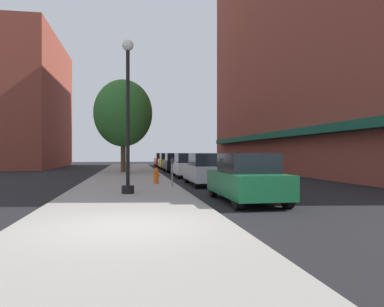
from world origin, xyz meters
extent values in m
plane|color=black|center=(4.00, 18.00, 0.00)|extent=(90.00, 90.00, 0.00)
cube|color=gray|center=(0.00, 19.00, 0.06)|extent=(4.80, 50.00, 0.12)
cube|color=brown|center=(15.00, 22.00, 13.09)|extent=(6.00, 40.00, 26.17)
cube|color=#144C38|center=(11.65, 22.00, 3.10)|extent=(0.90, 34.00, 0.50)
cube|color=brown|center=(-11.00, 37.00, 7.36)|extent=(6.00, 18.00, 14.73)
cube|color=#144C38|center=(-14.35, 37.00, 3.10)|extent=(0.90, 15.30, 0.50)
cylinder|color=black|center=(0.04, 6.31, 0.27)|extent=(0.48, 0.48, 0.30)
cylinder|color=black|center=(0.04, 6.31, 3.02)|extent=(0.14, 0.14, 5.20)
sphere|color=silver|center=(0.04, 6.31, 5.80)|extent=(0.44, 0.44, 0.44)
cylinder|color=#E05614|center=(1.42, 10.76, 0.43)|extent=(0.26, 0.26, 0.62)
sphere|color=#E05614|center=(1.42, 10.76, 0.79)|extent=(0.24, 0.24, 0.24)
cylinder|color=#E05614|center=(1.56, 10.76, 0.52)|extent=(0.12, 0.10, 0.10)
cylinder|color=slate|center=(2.05, 9.03, 0.65)|extent=(0.06, 0.06, 1.05)
cube|color=#33383D|center=(2.05, 9.03, 1.30)|extent=(0.14, 0.09, 0.26)
cylinder|color=#4C3823|center=(-0.47, 22.75, 1.64)|extent=(0.40, 0.40, 3.03)
ellipsoid|color=#2D6B28|center=(-0.47, 22.75, 4.94)|extent=(4.77, 4.77, 5.49)
cylinder|color=black|center=(3.22, 5.60, 0.32)|extent=(0.22, 0.64, 0.64)
cylinder|color=black|center=(4.78, 5.60, 0.32)|extent=(0.22, 0.64, 0.64)
cylinder|color=black|center=(3.22, 2.40, 0.32)|extent=(0.22, 0.64, 0.64)
cylinder|color=black|center=(4.78, 2.40, 0.32)|extent=(0.22, 0.64, 0.64)
cube|color=#196638|center=(4.00, 4.00, 0.64)|extent=(1.80, 4.30, 0.76)
cube|color=black|center=(4.00, 3.85, 1.34)|extent=(1.56, 2.20, 0.64)
cylinder|color=black|center=(3.22, 12.26, 0.32)|extent=(0.22, 0.64, 0.64)
cylinder|color=black|center=(4.78, 12.26, 0.32)|extent=(0.22, 0.64, 0.64)
cylinder|color=black|center=(3.22, 9.06, 0.32)|extent=(0.22, 0.64, 0.64)
cylinder|color=black|center=(4.78, 9.06, 0.32)|extent=(0.22, 0.64, 0.64)
cube|color=#B2B2BA|center=(4.00, 10.66, 0.64)|extent=(1.80, 4.30, 0.76)
cube|color=black|center=(4.00, 10.51, 1.34)|extent=(1.56, 2.20, 0.64)
cylinder|color=black|center=(3.22, 18.70, 0.32)|extent=(0.22, 0.64, 0.64)
cylinder|color=black|center=(4.78, 18.70, 0.32)|extent=(0.22, 0.64, 0.64)
cylinder|color=black|center=(3.22, 15.50, 0.32)|extent=(0.22, 0.64, 0.64)
cylinder|color=black|center=(4.78, 15.50, 0.32)|extent=(0.22, 0.64, 0.64)
cube|color=silver|center=(4.00, 17.10, 0.64)|extent=(1.80, 4.30, 0.76)
cube|color=black|center=(4.00, 16.95, 1.34)|extent=(1.56, 2.20, 0.64)
cylinder|color=black|center=(3.22, 25.99, 0.32)|extent=(0.22, 0.64, 0.64)
cylinder|color=black|center=(4.78, 25.99, 0.32)|extent=(0.22, 0.64, 0.64)
cylinder|color=black|center=(3.22, 22.79, 0.32)|extent=(0.22, 0.64, 0.64)
cylinder|color=black|center=(4.78, 22.79, 0.32)|extent=(0.22, 0.64, 0.64)
cube|color=black|center=(4.00, 24.39, 0.64)|extent=(1.80, 4.30, 0.76)
cube|color=black|center=(4.00, 24.24, 1.34)|extent=(1.56, 2.20, 0.64)
cylinder|color=black|center=(3.22, 32.18, 0.32)|extent=(0.22, 0.64, 0.64)
cylinder|color=black|center=(4.78, 32.18, 0.32)|extent=(0.22, 0.64, 0.64)
cylinder|color=black|center=(3.22, 28.98, 0.32)|extent=(0.22, 0.64, 0.64)
cylinder|color=black|center=(4.78, 28.98, 0.32)|extent=(0.22, 0.64, 0.64)
cube|color=gold|center=(4.00, 30.58, 0.64)|extent=(1.80, 4.30, 0.76)
cube|color=black|center=(4.00, 30.43, 1.34)|extent=(1.56, 2.20, 0.64)
cylinder|color=black|center=(3.22, 38.95, 0.32)|extent=(0.22, 0.64, 0.64)
cylinder|color=black|center=(4.78, 38.95, 0.32)|extent=(0.22, 0.64, 0.64)
cylinder|color=black|center=(3.22, 35.75, 0.32)|extent=(0.22, 0.64, 0.64)
cylinder|color=black|center=(4.78, 35.75, 0.32)|extent=(0.22, 0.64, 0.64)
cube|color=red|center=(4.00, 37.35, 0.64)|extent=(1.80, 4.30, 0.76)
cube|color=black|center=(4.00, 37.20, 1.34)|extent=(1.56, 2.20, 0.64)
camera|label=1|loc=(0.14, -7.99, 1.67)|focal=34.48mm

